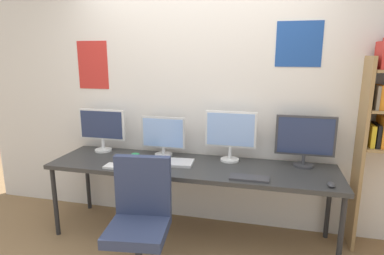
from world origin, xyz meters
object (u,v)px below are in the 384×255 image
(keyboard_left, at_px, (125,167))
(keyboard_right, at_px, (249,178))
(laptop_closed, at_px, (176,163))
(monitor_center_left, at_px, (163,135))
(monitor_center_right, at_px, (230,133))
(desk, at_px, (191,169))
(monitor_far_left, at_px, (102,127))
(coffee_mug, at_px, (136,158))
(computer_mouse, at_px, (331,185))
(monitor_far_right, at_px, (305,139))
(office_chair, at_px, (140,234))

(keyboard_left, xyz_separation_m, keyboard_right, (1.12, 0.00, 0.00))
(keyboard_left, height_order, laptop_closed, laptop_closed)
(monitor_center_left, bearing_deg, laptop_closed, -47.25)
(monitor_center_right, relative_size, keyboard_right, 1.51)
(keyboard_right, distance_m, laptop_closed, 0.74)
(desk, relative_size, monitor_center_right, 5.49)
(monitor_center_right, height_order, keyboard_right, monitor_center_right)
(monitor_far_left, height_order, monitor_center_left, monitor_far_left)
(keyboard_left, distance_m, coffee_mug, 0.17)
(monitor_center_left, height_order, keyboard_left, monitor_center_left)
(keyboard_right, xyz_separation_m, coffee_mug, (-1.09, 0.16, 0.04))
(monitor_far_left, relative_size, computer_mouse, 5.36)
(monitor_far_left, bearing_deg, desk, -11.73)
(laptop_closed, bearing_deg, monitor_center_left, 128.29)
(keyboard_left, height_order, keyboard_right, same)
(keyboard_right, height_order, laptop_closed, laptop_closed)
(monitor_far_left, bearing_deg, monitor_center_left, -0.00)
(monitor_far_right, relative_size, keyboard_left, 1.35)
(keyboard_right, bearing_deg, desk, 157.67)
(keyboard_left, bearing_deg, monitor_far_right, 15.61)
(office_chair, xyz_separation_m, computer_mouse, (1.42, 0.48, 0.35))
(monitor_center_left, xyz_separation_m, coffee_mug, (-0.18, -0.28, -0.17))
(monitor_far_left, bearing_deg, coffee_mug, -29.33)
(computer_mouse, distance_m, laptop_closed, 1.36)
(desk, xyz_separation_m, monitor_center_left, (-0.34, 0.21, 0.26))
(monitor_center_right, height_order, coffee_mug, monitor_center_right)
(monitor_center_right, bearing_deg, coffee_mug, -162.12)
(computer_mouse, bearing_deg, monitor_center_left, 163.97)
(office_chair, height_order, keyboard_right, office_chair)
(desk, bearing_deg, coffee_mug, -172.71)
(monitor_far_left, height_order, laptop_closed, monitor_far_left)
(monitor_center_right, relative_size, coffee_mug, 4.62)
(desk, bearing_deg, monitor_far_left, 168.27)
(monitor_far_left, bearing_deg, computer_mouse, -11.25)
(keyboard_right, height_order, coffee_mug, coffee_mug)
(keyboard_left, height_order, coffee_mug, coffee_mug)
(keyboard_right, bearing_deg, monitor_far_left, 164.39)
(laptop_closed, distance_m, coffee_mug, 0.39)
(monitor_center_right, bearing_deg, monitor_far_right, 0.00)
(office_chair, bearing_deg, monitor_far_left, 130.80)
(laptop_closed, bearing_deg, keyboard_left, -155.91)
(office_chair, distance_m, monitor_far_left, 1.36)
(keyboard_left, relative_size, keyboard_right, 1.20)
(keyboard_left, bearing_deg, laptop_closed, 28.55)
(monitor_center_left, relative_size, keyboard_right, 1.40)
(desk, relative_size, computer_mouse, 27.97)
(office_chair, distance_m, monitor_center_right, 1.25)
(monitor_center_left, xyz_separation_m, computer_mouse, (1.54, -0.44, -0.20))
(monitor_center_right, bearing_deg, office_chair, -121.52)
(monitor_center_left, xyz_separation_m, keyboard_right, (0.90, -0.44, -0.20))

